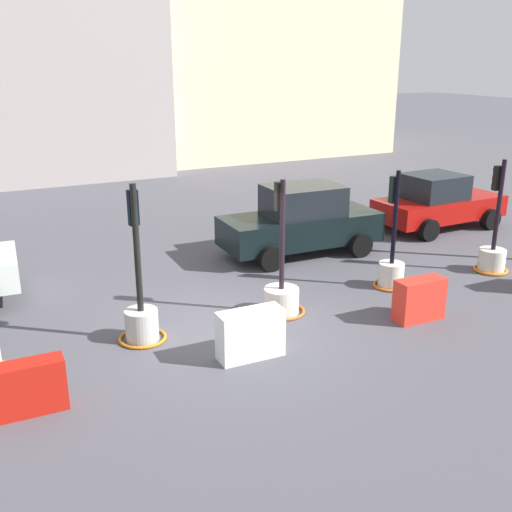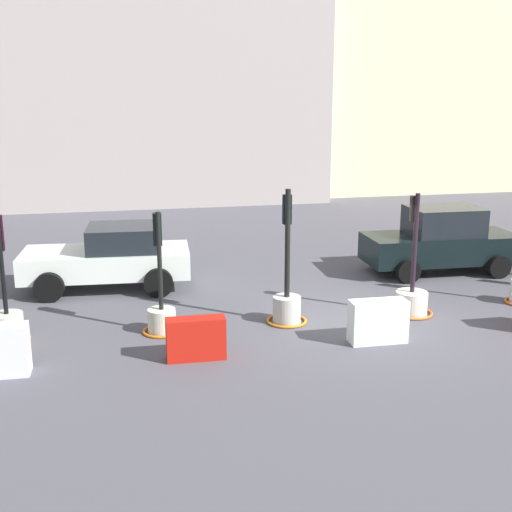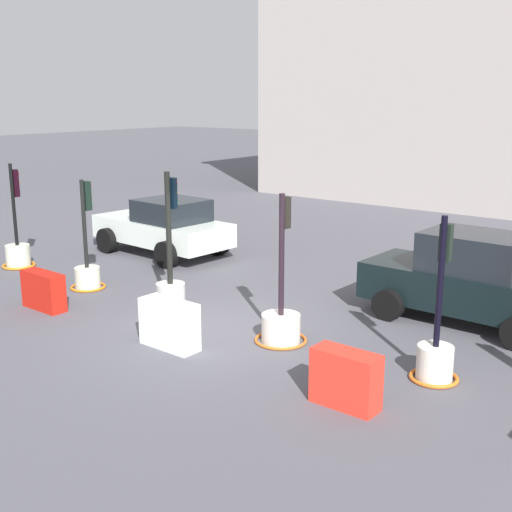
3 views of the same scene
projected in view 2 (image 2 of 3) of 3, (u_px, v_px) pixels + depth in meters
ground_plane at (358, 322)px, 14.18m from camera, size 120.00×120.00×0.00m
traffic_light_0 at (7, 321)px, 13.01m from camera, size 0.85×0.85×2.71m
traffic_light_1 at (161, 310)px, 13.50m from camera, size 0.82×0.82×2.55m
traffic_light_2 at (287, 299)px, 14.08m from camera, size 0.88×0.88×2.91m
traffic_light_3 at (412, 297)px, 14.65m from camera, size 0.97×0.97×2.74m
construction_barrier_1 at (196, 339)px, 12.15m from camera, size 1.11×0.39×0.80m
construction_barrier_2 at (378, 321)px, 12.97m from camera, size 1.15×0.46×0.86m
car_black_sedan at (441, 241)px, 18.00m from camera, size 4.21×2.12×1.81m
car_white_van at (111, 257)px, 16.52m from camera, size 4.26×2.39×1.60m
building_main_facade at (150, 79)px, 30.85m from camera, size 15.69×9.40×10.90m
building_corner_block at (408, 17)px, 32.75m from camera, size 15.52×6.70×17.00m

